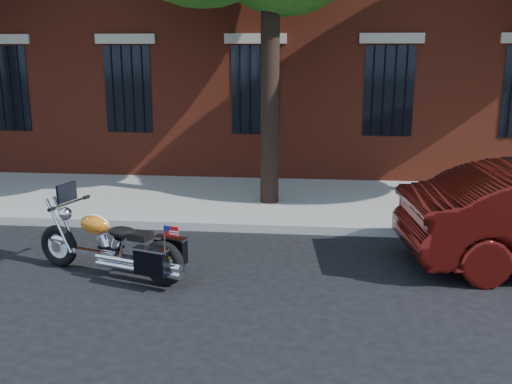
# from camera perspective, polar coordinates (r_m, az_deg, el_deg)

# --- Properties ---
(ground) EXTENTS (120.00, 120.00, 0.00)m
(ground) POSITION_cam_1_polar(r_m,az_deg,el_deg) (8.76, -3.48, -6.66)
(ground) COLOR black
(ground) RESTS_ON ground
(curb) EXTENTS (40.00, 0.16, 0.15)m
(curb) POSITION_cam_1_polar(r_m,az_deg,el_deg) (10.02, -2.22, -3.51)
(curb) COLOR gray
(curb) RESTS_ON ground
(sidewalk) EXTENTS (40.00, 3.60, 0.15)m
(sidewalk) POSITION_cam_1_polar(r_m,az_deg,el_deg) (11.82, -0.95, -0.80)
(sidewalk) COLOR gray
(sidewalk) RESTS_ON ground
(motorcycle) EXTENTS (2.34, 1.21, 1.27)m
(motorcycle) POSITION_cam_1_polar(r_m,az_deg,el_deg) (8.15, -13.85, -5.45)
(motorcycle) COLOR black
(motorcycle) RESTS_ON ground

